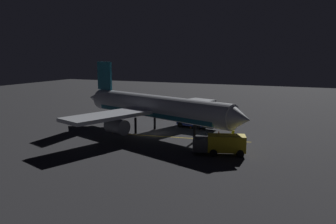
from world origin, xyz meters
The scene contains 8 objects.
ground_plane centered at (0.00, 0.00, -0.10)m, with size 180.00×180.00×0.20m, color #2D2D30.
apron_guide_stripe centered at (0.92, 4.00, 0.00)m, with size 0.24×20.88×0.01m, color gold.
airliner centered at (-0.19, -0.54, 3.99)m, with size 28.65×32.35×10.74m.
baggage_truck centered at (6.87, 11.99, 1.25)m, with size 3.88×6.61×2.40m.
catering_truck centered at (-6.24, 4.15, 1.35)m, with size 3.26×6.85×2.64m.
ground_crew_worker centered at (-0.24, 11.82, 0.89)m, with size 0.40×0.40×1.74m.
traffic_cone_near_left centered at (-3.48, 8.91, 0.25)m, with size 0.50×0.50×0.55m.
traffic_cone_near_right centered at (-5.68, 3.57, 0.25)m, with size 0.50×0.50×0.55m.
Camera 1 is at (46.21, 22.03, 11.97)m, focal length 36.63 mm.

